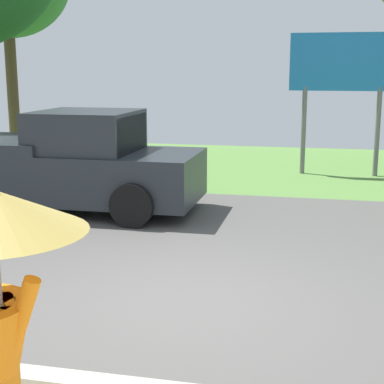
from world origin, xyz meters
name	(u,v)px	position (x,y,z in m)	size (l,w,h in m)	color
ground_plane	(228,237)	(0.00, 2.95, -0.05)	(40.00, 22.00, 0.20)	#565451
pickup_truck	(64,164)	(-3.33, 4.07, 0.87)	(5.20, 2.28, 1.88)	#23282D
roadside_billboard	(343,72)	(1.88, 8.99, 2.55)	(2.60, 0.12, 3.50)	slate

